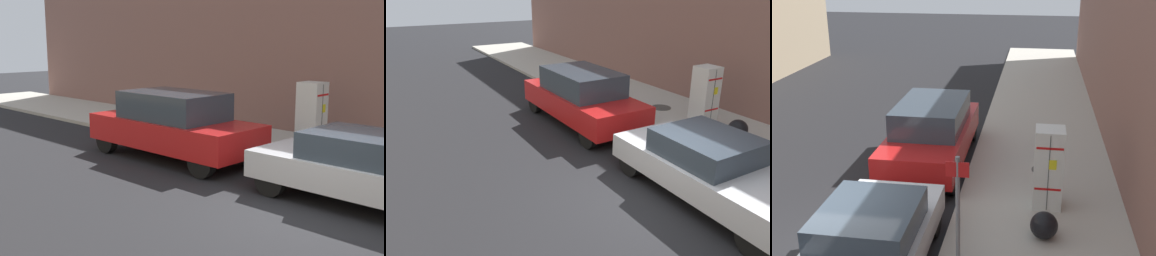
{
  "view_description": "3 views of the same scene",
  "coord_description": "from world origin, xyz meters",
  "views": [
    {
      "loc": [
        7.4,
        4.14,
        3.09
      ],
      "look_at": [
        -1.27,
        -4.29,
        0.86
      ],
      "focal_mm": 45.0,
      "sensor_mm": 36.0,
      "label": 1
    },
    {
      "loc": [
        4.76,
        5.08,
        4.27
      ],
      "look_at": [
        0.04,
        -3.06,
        0.64
      ],
      "focal_mm": 35.0,
      "sensor_mm": 36.0,
      "label": 2
    },
    {
      "loc": [
        -3.86,
        7.23,
        5.46
      ],
      "look_at": [
        -1.96,
        -5.09,
        0.96
      ],
      "focal_mm": 45.0,
      "sensor_mm": 36.0,
      "label": 3
    }
  ],
  "objects": [
    {
      "name": "discarded_refrigerator",
      "position": [
        -4.23,
        -2.59,
        1.04
      ],
      "size": [
        0.64,
        0.65,
        1.83
      ],
      "color": "silver",
      "rests_on": "sidewalk_slab"
    },
    {
      "name": "parked_suv_red",
      "position": [
        -1.12,
        -4.82,
        0.91
      ],
      "size": [
        1.96,
        4.81,
        1.76
      ],
      "color": "red",
      "rests_on": "ground"
    },
    {
      "name": "manhole_cover",
      "position": [
        -4.21,
        -4.46,
        0.13
      ],
      "size": [
        0.7,
        0.7,
        0.02
      ],
      "primitive_type": "cylinder",
      "color": "#47443F",
      "rests_on": "sidewalk_slab"
    },
    {
      "name": "street_sign_post",
      "position": [
        -2.76,
        0.75,
        1.53
      ],
      "size": [
        0.36,
        0.07,
        2.5
      ],
      "color": "slate",
      "rests_on": "sidewalk_slab"
    },
    {
      "name": "parked_sedan_silver",
      "position": [
        -1.12,
        0.44,
        0.71
      ],
      "size": [
        1.88,
        4.48,
        1.38
      ],
      "color": "silver",
      "rests_on": "ground"
    },
    {
      "name": "trash_bag",
      "position": [
        -4.16,
        -1.22,
        0.4
      ],
      "size": [
        0.55,
        0.55,
        0.55
      ],
      "primitive_type": "sphere",
      "color": "black",
      "rests_on": "sidewalk_slab"
    }
  ]
}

